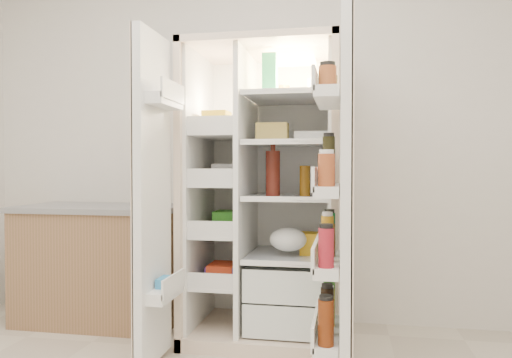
# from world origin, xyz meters

# --- Properties ---
(wall_back) EXTENTS (4.00, 0.02, 2.70)m
(wall_back) POSITION_xyz_m (0.00, 2.00, 1.35)
(wall_back) COLOR white
(wall_back) RESTS_ON floor
(refrigerator) EXTENTS (0.92, 0.70, 1.80)m
(refrigerator) POSITION_xyz_m (0.14, 1.65, 0.74)
(refrigerator) COLOR beige
(refrigerator) RESTS_ON floor
(freezer_door) EXTENTS (0.15, 0.40, 1.72)m
(freezer_door) POSITION_xyz_m (-0.38, 1.05, 0.89)
(freezer_door) COLOR white
(freezer_door) RESTS_ON floor
(fridge_door) EXTENTS (0.17, 0.58, 1.72)m
(fridge_door) POSITION_xyz_m (0.60, 0.96, 0.87)
(fridge_door) COLOR white
(fridge_door) RESTS_ON floor
(kitchen_counter) EXTENTS (1.10, 0.58, 0.80)m
(kitchen_counter) POSITION_xyz_m (-1.03, 1.70, 0.40)
(kitchen_counter) COLOR #906648
(kitchen_counter) RESTS_ON floor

